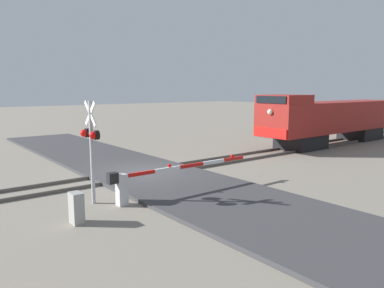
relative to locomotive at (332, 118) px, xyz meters
The scene contains 8 objects.
ground_plane 16.99m from the locomotive, 90.00° to the right, with size 160.00×160.00×0.00m, color gray.
rail_track_left 17.00m from the locomotive, 92.43° to the right, with size 0.08×80.00×0.15m, color #59544C.
rail_track_right 17.00m from the locomotive, 87.57° to the right, with size 0.08×80.00×0.15m, color #59544C.
road_surface 16.98m from the locomotive, 90.00° to the right, with size 36.00×5.26×0.15m, color #38383A.
locomotive is the anchor object (origin of this frame).
crossing_signal 21.05m from the locomotive, 81.90° to the right, with size 1.18×0.33×3.84m.
crossing_gate 19.50m from the locomotive, 78.65° to the right, with size 0.36×6.82×1.29m.
utility_cabinet 22.61m from the locomotive, 78.19° to the right, with size 0.51×0.35×1.01m, color #999993.
Camera 1 is at (15.77, -9.28, 4.25)m, focal length 34.57 mm.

